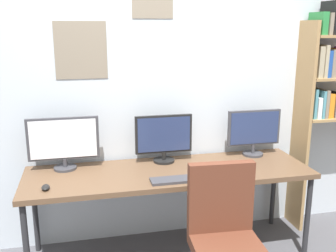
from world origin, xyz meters
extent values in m
cube|color=silver|center=(0.00, 1.02, 1.30)|extent=(4.65, 0.10, 2.60)
cube|color=gray|center=(-0.64, 0.97, 1.66)|extent=(0.41, 0.01, 0.45)
cube|color=brown|center=(0.00, 0.60, 0.72)|extent=(2.25, 0.68, 0.04)
cylinder|color=#262628|center=(-1.08, 0.31, 0.35)|extent=(0.04, 0.04, 0.70)
cylinder|color=#262628|center=(1.08, 0.31, 0.35)|extent=(0.04, 0.04, 0.70)
cylinder|color=#262628|center=(-1.08, 0.89, 0.35)|extent=(0.04, 0.04, 0.70)
cylinder|color=#262628|center=(1.08, 0.89, 0.35)|extent=(0.04, 0.04, 0.70)
cube|color=#9E7A4C|center=(1.28, 0.83, 0.95)|extent=(0.03, 0.28, 1.90)
cube|color=teal|center=(1.34, 0.84, 1.19)|extent=(0.03, 0.22, 0.26)
cube|color=white|center=(1.38, 0.83, 1.15)|extent=(0.04, 0.22, 0.19)
cube|color=teal|center=(1.41, 0.82, 1.18)|extent=(0.03, 0.22, 0.24)
cube|color=gray|center=(1.45, 0.82, 1.18)|extent=(0.03, 0.22, 0.25)
cube|color=orange|center=(1.50, 0.84, 1.17)|extent=(0.05, 0.22, 0.22)
cube|color=gray|center=(1.55, 0.83, 1.15)|extent=(0.03, 0.22, 0.20)
cube|color=black|center=(1.60, 0.84, 1.16)|extent=(0.05, 0.22, 0.22)
cube|color=tan|center=(1.35, 0.83, 1.55)|extent=(0.05, 0.22, 0.27)
cube|color=tan|center=(1.40, 0.82, 1.56)|extent=(0.03, 0.22, 0.28)
cube|color=#1E4799|center=(1.44, 0.83, 1.53)|extent=(0.04, 0.22, 0.23)
cube|color=gray|center=(1.48, 0.83, 1.54)|extent=(0.05, 0.22, 0.24)
cube|color=orange|center=(1.53, 0.84, 1.54)|extent=(0.02, 0.22, 0.25)
cube|color=#287F3D|center=(1.35, 0.83, 1.87)|extent=(0.06, 0.22, 0.19)
cube|color=gray|center=(1.41, 0.82, 1.87)|extent=(0.03, 0.22, 0.18)
cube|color=black|center=(1.45, 0.83, 1.92)|extent=(0.04, 0.22, 0.28)
cube|color=red|center=(1.49, 0.84, 1.91)|extent=(0.04, 0.22, 0.26)
cube|color=#592D1E|center=(0.20, -0.18, 0.47)|extent=(0.47, 0.47, 0.08)
cube|color=#592D1E|center=(0.21, 0.01, 0.75)|extent=(0.44, 0.10, 0.48)
cylinder|color=#38383D|center=(-0.81, 0.81, 0.75)|extent=(0.18, 0.18, 0.02)
cylinder|color=#38383D|center=(-0.81, 0.81, 0.79)|extent=(0.03, 0.03, 0.06)
cube|color=#38383D|center=(-0.81, 0.81, 0.99)|extent=(0.55, 0.03, 0.34)
cube|color=white|center=(-0.81, 0.80, 0.99)|extent=(0.51, 0.01, 0.30)
cylinder|color=black|center=(0.00, 0.81, 0.75)|extent=(0.18, 0.18, 0.02)
cylinder|color=black|center=(0.00, 0.81, 0.79)|extent=(0.03, 0.03, 0.06)
cube|color=black|center=(0.00, 0.81, 0.98)|extent=(0.48, 0.03, 0.32)
cube|color=navy|center=(0.00, 0.80, 0.98)|extent=(0.44, 0.01, 0.29)
cylinder|color=#38383D|center=(0.81, 0.81, 0.75)|extent=(0.18, 0.18, 0.02)
cylinder|color=#38383D|center=(0.81, 0.81, 0.80)|extent=(0.03, 0.03, 0.08)
cube|color=#38383D|center=(0.81, 0.81, 0.99)|extent=(0.48, 0.03, 0.31)
cube|color=navy|center=(0.81, 0.80, 0.99)|extent=(0.44, 0.01, 0.28)
cube|color=#38383D|center=(0.00, 0.37, 0.75)|extent=(0.38, 0.13, 0.02)
ellipsoid|color=black|center=(-0.93, 0.42, 0.76)|extent=(0.06, 0.10, 0.03)
cube|color=silver|center=(0.46, 0.47, 0.75)|extent=(0.34, 0.24, 0.02)
camera|label=1|loc=(-0.65, -2.25, 1.84)|focal=41.80mm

